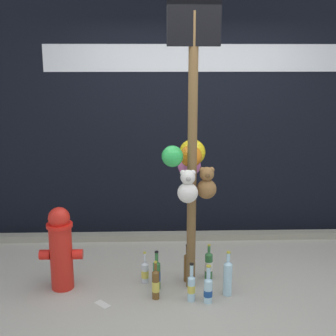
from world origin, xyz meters
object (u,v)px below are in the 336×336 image
(bottle_3, at_px, (145,272))
(bottle_4, at_px, (228,277))
(memorial_post, at_px, (191,144))
(bottle_0, at_px, (157,274))
(fire_hydrant, at_px, (61,248))
(bottle_6, at_px, (191,287))
(bottle_1, at_px, (187,266))
(bottle_2, at_px, (209,265))
(bottle_5, at_px, (156,284))
(bottle_7, at_px, (208,289))

(bottle_3, relative_size, bottle_4, 0.75)
(memorial_post, height_order, bottle_0, memorial_post)
(fire_hydrant, xyz_separation_m, bottle_0, (0.87, -0.05, -0.25))
(fire_hydrant, relative_size, bottle_0, 2.10)
(bottle_6, bearing_deg, bottle_1, 91.21)
(bottle_4, bearing_deg, fire_hydrant, 173.28)
(bottle_2, bearing_deg, memorial_post, -152.63)
(bottle_1, distance_m, bottle_5, 0.44)
(fire_hydrant, bearing_deg, memorial_post, 1.97)
(memorial_post, distance_m, fire_hydrant, 1.52)
(memorial_post, xyz_separation_m, fire_hydrant, (-1.18, -0.04, -0.95))
(bottle_2, bearing_deg, bottle_1, -167.24)
(memorial_post, height_order, bottle_3, memorial_post)
(bottle_1, distance_m, bottle_7, 0.43)
(memorial_post, distance_m, bottle_4, 1.23)
(bottle_7, bearing_deg, bottle_6, 166.77)
(bottle_3, bearing_deg, fire_hydrant, -174.60)
(bottle_0, height_order, bottle_7, bottle_0)
(memorial_post, height_order, bottle_7, memorial_post)
(memorial_post, relative_size, bottle_0, 6.80)
(fire_hydrant, xyz_separation_m, bottle_5, (0.86, -0.23, -0.26))
(bottle_0, xyz_separation_m, bottle_5, (-0.01, -0.18, -0.01))
(fire_hydrant, height_order, bottle_5, fire_hydrant)
(memorial_post, relative_size, bottle_4, 6.06)
(bottle_1, height_order, bottle_4, bottle_4)
(memorial_post, distance_m, bottle_5, 1.27)
(bottle_5, height_order, bottle_7, bottle_5)
(bottle_2, height_order, bottle_5, bottle_5)
(bottle_0, relative_size, bottle_5, 1.04)
(bottle_0, distance_m, bottle_5, 0.18)
(fire_hydrant, xyz_separation_m, bottle_4, (1.51, -0.18, -0.22))
(bottle_4, distance_m, bottle_6, 0.35)
(fire_hydrant, bearing_deg, bottle_3, 5.40)
(bottle_2, bearing_deg, fire_hydrant, -174.23)
(memorial_post, bearing_deg, bottle_3, 175.78)
(bottle_0, bearing_deg, bottle_5, -93.12)
(bottle_2, bearing_deg, bottle_4, -67.15)
(bottle_0, relative_size, bottle_3, 1.19)
(bottle_7, bearing_deg, bottle_2, 82.78)
(fire_hydrant, relative_size, bottle_2, 2.23)
(memorial_post, bearing_deg, bottle_2, 27.37)
(bottle_2, distance_m, bottle_7, 0.45)
(fire_hydrant, relative_size, bottle_5, 2.20)
(bottle_0, bearing_deg, bottle_1, 26.00)
(bottle_0, distance_m, bottle_1, 0.33)
(bottle_1, xyz_separation_m, bottle_2, (0.21, 0.05, -0.01))
(bottle_1, relative_size, bottle_3, 1.19)
(memorial_post, xyz_separation_m, bottle_5, (-0.32, -0.27, -1.20))
(bottle_3, relative_size, bottle_6, 0.88)
(bottle_1, bearing_deg, bottle_3, -177.20)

